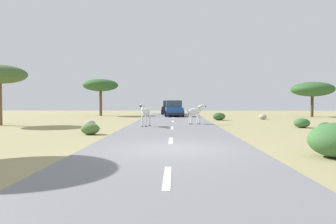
{
  "coord_description": "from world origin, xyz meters",
  "views": [
    {
      "loc": [
        0.02,
        -10.36,
        1.66
      ],
      "look_at": [
        -0.35,
        6.42,
        1.08
      ],
      "focal_mm": 32.21,
      "sensor_mm": 36.0,
      "label": 1
    }
  ],
  "objects_px": {
    "car_1": "(170,108)",
    "rock_0": "(90,124)",
    "bush_2": "(219,116)",
    "bush_3": "(302,123)",
    "bush_4": "(90,129)",
    "tree_3": "(101,85)",
    "bush_1": "(326,127)",
    "zebra_0": "(145,112)",
    "rock_1": "(263,117)",
    "car_0": "(174,109)",
    "tree_0": "(312,89)",
    "zebra_2": "(196,112)"
  },
  "relations": [
    {
      "from": "car_1",
      "to": "rock_0",
      "type": "relative_size",
      "value": 6.66
    },
    {
      "from": "tree_3",
      "to": "rock_0",
      "type": "bearing_deg",
      "value": -78.37
    },
    {
      "from": "bush_2",
      "to": "bush_4",
      "type": "height_order",
      "value": "bush_2"
    },
    {
      "from": "zebra_2",
      "to": "bush_3",
      "type": "bearing_deg",
      "value": 43.47
    },
    {
      "from": "car_1",
      "to": "bush_1",
      "type": "height_order",
      "value": "car_1"
    },
    {
      "from": "bush_2",
      "to": "bush_3",
      "type": "distance_m",
      "value": 8.67
    },
    {
      "from": "car_0",
      "to": "tree_3",
      "type": "distance_m",
      "value": 9.22
    },
    {
      "from": "tree_3",
      "to": "bush_4",
      "type": "height_order",
      "value": "tree_3"
    },
    {
      "from": "tree_3",
      "to": "bush_4",
      "type": "distance_m",
      "value": 20.79
    },
    {
      "from": "bush_2",
      "to": "car_0",
      "type": "bearing_deg",
      "value": 123.12
    },
    {
      "from": "tree_0",
      "to": "rock_0",
      "type": "xyz_separation_m",
      "value": [
        -20.31,
        -14.49,
        -2.74
      ]
    },
    {
      "from": "tree_0",
      "to": "tree_3",
      "type": "height_order",
      "value": "tree_3"
    },
    {
      "from": "car_1",
      "to": "tree_3",
      "type": "distance_m",
      "value": 9.22
    },
    {
      "from": "bush_3",
      "to": "rock_1",
      "type": "bearing_deg",
      "value": 89.2
    },
    {
      "from": "bush_3",
      "to": "rock_1",
      "type": "relative_size",
      "value": 1.41
    },
    {
      "from": "car_1",
      "to": "rock_0",
      "type": "height_order",
      "value": "car_1"
    },
    {
      "from": "tree_3",
      "to": "car_0",
      "type": "bearing_deg",
      "value": -13.09
    },
    {
      "from": "bush_2",
      "to": "bush_3",
      "type": "height_order",
      "value": "bush_2"
    },
    {
      "from": "car_0",
      "to": "car_1",
      "type": "distance_m",
      "value": 5.53
    },
    {
      "from": "zebra_0",
      "to": "bush_1",
      "type": "height_order",
      "value": "zebra_0"
    },
    {
      "from": "tree_0",
      "to": "bush_4",
      "type": "bearing_deg",
      "value": -136.77
    },
    {
      "from": "bush_2",
      "to": "rock_1",
      "type": "distance_m",
      "value": 4.45
    },
    {
      "from": "zebra_2",
      "to": "tree_0",
      "type": "xyz_separation_m",
      "value": [
        13.51,
        11.5,
        2.06
      ]
    },
    {
      "from": "zebra_2",
      "to": "bush_2",
      "type": "bearing_deg",
      "value": 128.31
    },
    {
      "from": "tree_3",
      "to": "bush_1",
      "type": "bearing_deg",
      "value": -45.83
    },
    {
      "from": "bush_2",
      "to": "rock_1",
      "type": "relative_size",
      "value": 1.56
    },
    {
      "from": "bush_1",
      "to": "bush_2",
      "type": "xyz_separation_m",
      "value": [
        -4.66,
        9.6,
        0.1
      ]
    },
    {
      "from": "tree_3",
      "to": "bush_1",
      "type": "relative_size",
      "value": 5.34
    },
    {
      "from": "zebra_0",
      "to": "car_0",
      "type": "height_order",
      "value": "car_0"
    },
    {
      "from": "zebra_0",
      "to": "zebra_2",
      "type": "height_order",
      "value": "zebra_0"
    },
    {
      "from": "car_1",
      "to": "bush_4",
      "type": "xyz_separation_m",
      "value": [
        -3.68,
        -23.56,
        -0.56
      ]
    },
    {
      "from": "bush_4",
      "to": "car_1",
      "type": "bearing_deg",
      "value": 81.12
    },
    {
      "from": "zebra_2",
      "to": "tree_0",
      "type": "relative_size",
      "value": 0.33
    },
    {
      "from": "car_0",
      "to": "bush_4",
      "type": "height_order",
      "value": "car_0"
    },
    {
      "from": "rock_0",
      "to": "bush_3",
      "type": "bearing_deg",
      "value": 2.53
    },
    {
      "from": "zebra_0",
      "to": "car_0",
      "type": "distance_m",
      "value": 13.8
    },
    {
      "from": "car_1",
      "to": "tree_0",
      "type": "bearing_deg",
      "value": 163.14
    },
    {
      "from": "car_0",
      "to": "tree_3",
      "type": "xyz_separation_m",
      "value": [
        -8.59,
        2.0,
        2.71
      ]
    },
    {
      "from": "zebra_2",
      "to": "bush_2",
      "type": "distance_m",
      "value": 5.81
    },
    {
      "from": "tree_0",
      "to": "tree_3",
      "type": "bearing_deg",
      "value": 175.35
    },
    {
      "from": "bush_3",
      "to": "rock_0",
      "type": "relative_size",
      "value": 1.53
    },
    {
      "from": "tree_3",
      "to": "bush_3",
      "type": "height_order",
      "value": "tree_3"
    },
    {
      "from": "car_1",
      "to": "bush_4",
      "type": "relative_size",
      "value": 4.67
    },
    {
      "from": "rock_0",
      "to": "bush_4",
      "type": "bearing_deg",
      "value": -74.17
    },
    {
      "from": "tree_3",
      "to": "zebra_0",
      "type": "bearing_deg",
      "value": -66.61
    },
    {
      "from": "tree_3",
      "to": "bush_3",
      "type": "xyz_separation_m",
      "value": [
        16.76,
        -15.83,
        -3.25
      ]
    },
    {
      "from": "bush_1",
      "to": "bush_3",
      "type": "height_order",
      "value": "bush_3"
    },
    {
      "from": "zebra_0",
      "to": "bush_2",
      "type": "bearing_deg",
      "value": -113.28
    },
    {
      "from": "zebra_0",
      "to": "rock_1",
      "type": "distance_m",
      "value": 13.41
    },
    {
      "from": "car_1",
      "to": "tree_3",
      "type": "xyz_separation_m",
      "value": [
        -8.09,
        -3.51,
        2.71
      ]
    }
  ]
}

